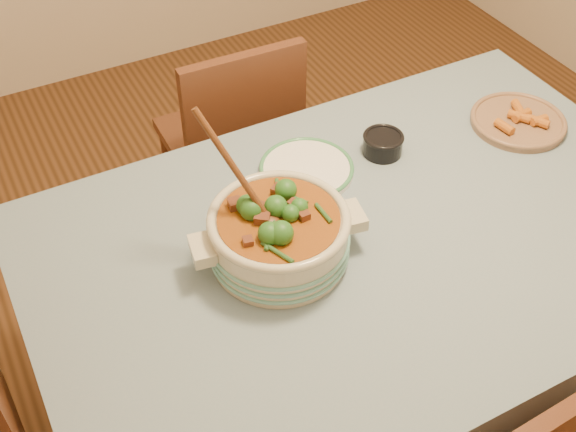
% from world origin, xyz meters
% --- Properties ---
extents(floor, '(4.50, 4.50, 0.00)m').
position_xyz_m(floor, '(0.00, 0.00, 0.00)').
color(floor, '#422613').
rests_on(floor, ground).
extents(dining_table, '(1.68, 1.08, 0.76)m').
position_xyz_m(dining_table, '(0.00, 0.00, 0.66)').
color(dining_table, brown).
rests_on(dining_table, floor).
extents(stew_casserole, '(0.42, 0.37, 0.39)m').
position_xyz_m(stew_casserole, '(-0.24, 0.04, 0.84)').
color(stew_casserole, beige).
rests_on(stew_casserole, dining_table).
extents(white_plate, '(0.34, 0.34, 0.02)m').
position_xyz_m(white_plate, '(-0.03, 0.28, 0.77)').
color(white_plate, white).
rests_on(white_plate, dining_table).
extents(condiment_bowl, '(0.13, 0.13, 0.06)m').
position_xyz_m(condiment_bowl, '(0.19, 0.26, 0.79)').
color(condiment_bowl, black).
rests_on(condiment_bowl, dining_table).
extents(fried_plate, '(0.31, 0.31, 0.05)m').
position_xyz_m(fried_plate, '(0.61, 0.18, 0.77)').
color(fried_plate, '#87634A').
rests_on(fried_plate, dining_table).
extents(chair_far, '(0.42, 0.42, 0.88)m').
position_xyz_m(chair_far, '(-0.01, 0.82, 0.50)').
color(chair_far, '#5A301B').
rests_on(chair_far, floor).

